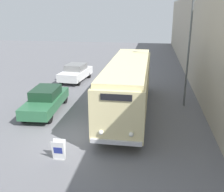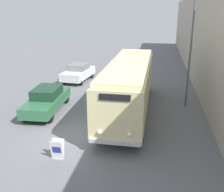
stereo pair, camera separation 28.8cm
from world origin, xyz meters
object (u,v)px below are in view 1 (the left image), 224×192
(streetlamp, at_px, (190,33))
(parked_car_near, at_px, (46,100))
(parked_car_mid, at_px, (76,72))
(sign_board, at_px, (59,150))
(vintage_bus, at_px, (128,84))

(streetlamp, distance_m, parked_car_near, 10.04)
(parked_car_near, height_order, parked_car_mid, parked_car_near)
(parked_car_near, bearing_deg, streetlamp, 12.25)
(sign_board, relative_size, parked_car_near, 0.19)
(vintage_bus, distance_m, sign_board, 6.72)
(vintage_bus, height_order, parked_car_near, vintage_bus)
(vintage_bus, bearing_deg, parked_car_near, -170.81)
(streetlamp, bearing_deg, parked_car_mid, 150.58)
(sign_board, distance_m, parked_car_mid, 13.28)
(vintage_bus, xyz_separation_m, parked_car_near, (-5.15, -0.83, -1.06))
(sign_board, bearing_deg, vintage_bus, 68.44)
(streetlamp, bearing_deg, parked_car_near, -164.13)
(vintage_bus, height_order, sign_board, vintage_bus)
(streetlamp, height_order, parked_car_near, streetlamp)
(vintage_bus, distance_m, parked_car_near, 5.32)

